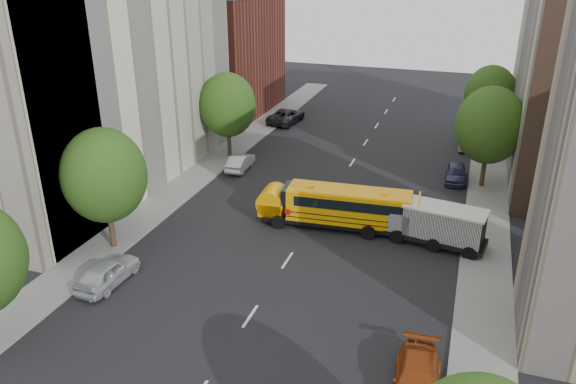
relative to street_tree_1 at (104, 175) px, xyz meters
The scene contains 18 objects.
ground 12.71m from the street_tree_1, 19.98° to the left, with size 120.00×120.00×0.00m, color black.
sidewalk_left 10.26m from the street_tree_1, 93.18° to the left, with size 3.00×80.00×0.12m, color slate.
sidewalk_right 24.72m from the street_tree_1, 21.80° to the left, with size 3.00×80.00×0.12m, color slate.
lane_markings 18.48m from the street_tree_1, 51.84° to the left, with size 0.15×64.00×0.01m, color silver.
building_left_cream 13.21m from the street_tree_1, 124.99° to the left, with size 10.00×26.00×20.00m, color beige.
building_left_redbrick 32.79m from the street_tree_1, 102.34° to the left, with size 10.00×15.00×13.00m, color maroon.
street_tree_1 is the anchor object (origin of this frame).
street_tree_2 18.00m from the street_tree_1, 90.00° to the left, with size 4.99×4.99×7.71m.
street_tree_4 28.43m from the street_tree_1, 39.29° to the left, with size 5.25×5.25×8.10m.
street_tree_5 37.20m from the street_tree_1, 53.75° to the left, with size 4.86×4.86×7.51m.
school_bus 15.09m from the street_tree_1, 30.11° to the left, with size 10.39×3.16×2.89m.
safari_truck 20.89m from the street_tree_1, 19.84° to the left, with size 6.59×3.31×2.70m.
parked_car_0 6.00m from the street_tree_1, 59.10° to the right, with size 1.77×4.39×1.50m, color #B3B5BA.
parked_car_1 16.07m from the street_tree_1, 81.83° to the left, with size 1.40×4.01×1.32m, color silver.
parked_car_2 30.25m from the street_tree_1, 87.32° to the left, with size 2.62×5.67×1.58m, color black.
parked_car_3 21.37m from the street_tree_1, 19.05° to the right, with size 1.96×4.83×1.40m, color #983C13.
parked_car_4 27.55m from the street_tree_1, 42.86° to the left, with size 1.60×3.98×1.36m, color #35395D.
parked_car_5 34.68m from the street_tree_1, 53.61° to the left, with size 1.68×4.82×1.59m, color gray.
Camera 1 is at (9.58, -30.21, 17.55)m, focal length 35.00 mm.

